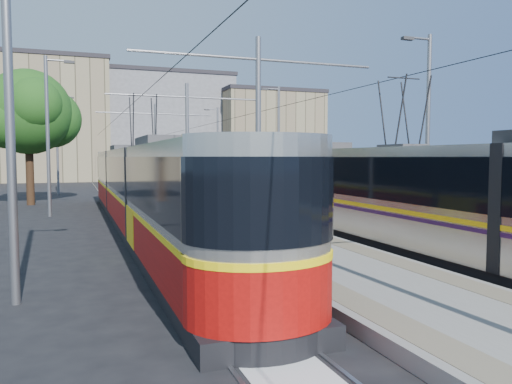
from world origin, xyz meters
name	(u,v)px	position (x,y,z in m)	size (l,w,h in m)	color
ground	(386,295)	(0.00, 0.00, 0.00)	(160.00, 160.00, 0.00)	black
platform	(200,210)	(0.00, 17.00, 0.15)	(4.00, 50.00, 0.30)	gray
tactile_strip_left	(173,208)	(-1.45, 17.00, 0.30)	(0.70, 50.00, 0.01)	gray
tactile_strip_right	(226,206)	(1.45, 17.00, 0.30)	(0.70, 50.00, 0.01)	gray
rails	(200,213)	(0.00, 17.00, 0.02)	(8.71, 70.00, 0.03)	gray
track_arrow	(292,376)	(-3.60, -3.00, 0.01)	(1.20, 5.00, 0.01)	silver
tram_left	(144,188)	(-3.60, 11.88, 1.71)	(2.43, 29.11, 5.50)	black
tram_right	(401,192)	(3.60, 4.40, 1.86)	(2.43, 29.83, 5.50)	black
catenary	(213,125)	(0.00, 14.15, 4.52)	(9.20, 70.00, 7.00)	slate
street_lamps	(184,138)	(0.00, 21.00, 4.18)	(15.18, 38.22, 8.00)	slate
shelter	(254,190)	(0.97, 11.12, 1.58)	(0.96, 1.25, 2.44)	black
tree	(34,114)	(-8.55, 25.23, 5.69)	(5.79, 5.35, 8.41)	#382314
building_left	(41,120)	(-10.00, 60.00, 7.67)	(16.32, 12.24, 15.32)	gray
building_centre	(163,127)	(6.00, 64.00, 7.36)	(18.36, 14.28, 14.70)	gray
building_right	(267,135)	(20.00, 58.00, 6.20)	(14.28, 10.20, 12.38)	gray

